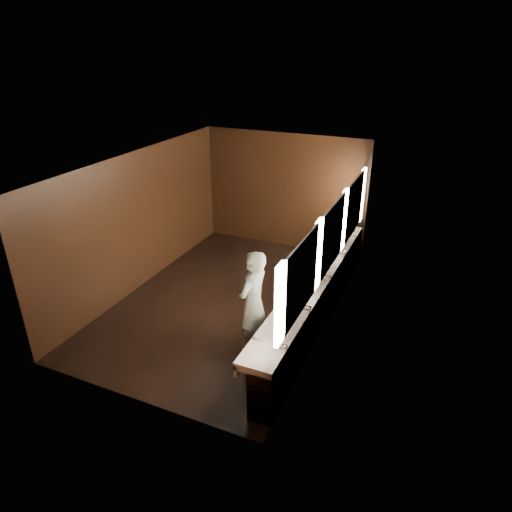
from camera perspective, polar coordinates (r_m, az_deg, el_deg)
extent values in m
plane|color=black|center=(9.17, -3.38, -5.63)|extent=(6.00, 6.00, 0.00)
cube|color=#2D2D2B|center=(8.08, -3.89, 11.60)|extent=(4.00, 6.00, 0.02)
cube|color=black|center=(11.11, 3.52, 8.03)|extent=(4.00, 0.02, 2.80)
cube|color=black|center=(6.33, -16.19, -7.48)|extent=(4.00, 0.02, 2.80)
cube|color=black|center=(9.56, -14.38, 4.28)|extent=(0.02, 6.00, 2.80)
cube|color=black|center=(7.88, 9.44, 0.10)|extent=(0.02, 6.00, 2.80)
cube|color=black|center=(8.39, 7.76, -5.83)|extent=(0.36, 5.40, 0.81)
cube|color=silver|center=(8.19, 7.31, -3.04)|extent=(0.55, 5.40, 0.12)
cube|color=silver|center=(8.29, 5.66, -3.21)|extent=(0.06, 5.40, 0.18)
cylinder|color=silver|center=(6.30, 2.97, -11.10)|extent=(0.18, 0.04, 0.04)
cylinder|color=silver|center=(7.16, 6.17, -6.22)|extent=(0.18, 0.04, 0.04)
cylinder|color=silver|center=(8.08, 8.62, -2.42)|extent=(0.18, 0.04, 0.04)
cylinder|color=silver|center=(9.04, 10.54, 0.60)|extent=(0.18, 0.04, 0.04)
cylinder|color=silver|center=(10.03, 12.09, 3.03)|extent=(0.18, 0.04, 0.04)
cube|color=#FFE4CB|center=(5.69, 2.98, -6.21)|extent=(0.06, 0.22, 1.15)
cube|color=white|center=(6.35, 5.71, -2.73)|extent=(0.03, 1.32, 1.15)
cube|color=#FFE4CB|center=(7.04, 7.69, 0.14)|extent=(0.06, 0.23, 1.15)
cube|color=white|center=(7.74, 9.51, 2.45)|extent=(0.03, 1.32, 1.15)
cube|color=#FFE4CB|center=(8.47, 10.84, 4.41)|extent=(0.06, 0.23, 1.15)
cube|color=white|center=(9.20, 12.14, 6.02)|extent=(0.03, 1.32, 1.15)
cube|color=#FFE4CB|center=(9.95, 13.09, 7.41)|extent=(0.06, 0.22, 1.15)
imported|color=#8BBDD0|center=(7.37, -0.38, -5.87)|extent=(0.52, 0.71, 1.80)
cylinder|color=black|center=(8.23, 5.41, -7.22)|extent=(0.39, 0.39, 0.60)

